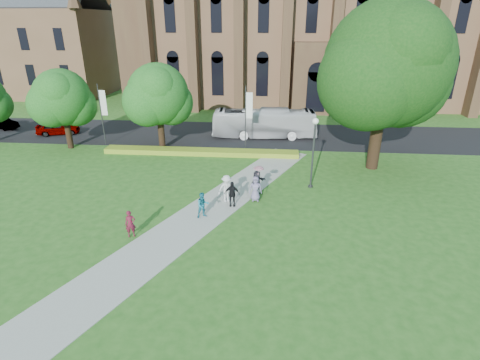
# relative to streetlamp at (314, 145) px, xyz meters

# --- Properties ---
(ground) EXTENTS (160.00, 160.00, 0.00)m
(ground) POSITION_rel_streetlamp_xyz_m (-7.50, -6.50, -3.30)
(ground) COLOR #295A1B
(ground) RESTS_ON ground
(road) EXTENTS (160.00, 10.00, 0.02)m
(road) POSITION_rel_streetlamp_xyz_m (-7.50, 13.50, -3.29)
(road) COLOR black
(road) RESTS_ON ground
(footpath) EXTENTS (15.58, 28.54, 0.04)m
(footpath) POSITION_rel_streetlamp_xyz_m (-7.50, -5.50, -3.28)
(footpath) COLOR #B2B2A8
(footpath) RESTS_ON ground
(flower_hedge) EXTENTS (18.00, 1.40, 0.45)m
(flower_hedge) POSITION_rel_streetlamp_xyz_m (-9.50, 6.70, -3.07)
(flower_hedge) COLOR gold
(flower_hedge) RESTS_ON ground
(cathedral) EXTENTS (52.60, 18.25, 28.00)m
(cathedral) POSITION_rel_streetlamp_xyz_m (2.50, 33.23, 9.69)
(cathedral) COLOR brown
(cathedral) RESTS_ON ground
(building_west) EXTENTS (22.00, 14.00, 18.30)m
(building_west) POSITION_rel_streetlamp_xyz_m (-41.50, 35.50, 5.91)
(building_west) COLOR brown
(building_west) RESTS_ON ground
(streetlamp) EXTENTS (0.44, 0.44, 5.24)m
(streetlamp) POSITION_rel_streetlamp_xyz_m (0.00, 0.00, 0.00)
(streetlamp) COLOR #38383D
(streetlamp) RESTS_ON ground
(large_tree) EXTENTS (9.60, 9.60, 13.20)m
(large_tree) POSITION_rel_streetlamp_xyz_m (5.50, 4.50, 5.07)
(large_tree) COLOR #332114
(large_tree) RESTS_ON ground
(street_tree_0) EXTENTS (5.20, 5.20, 7.50)m
(street_tree_0) POSITION_rel_streetlamp_xyz_m (-22.50, 7.50, 1.58)
(street_tree_0) COLOR #332114
(street_tree_0) RESTS_ON ground
(street_tree_1) EXTENTS (5.60, 5.60, 8.05)m
(street_tree_1) POSITION_rel_streetlamp_xyz_m (-13.50, 8.00, 1.93)
(street_tree_1) COLOR #332114
(street_tree_1) RESTS_ON ground
(banner_pole_0) EXTENTS (0.70, 0.10, 6.00)m
(banner_pole_0) POSITION_rel_streetlamp_xyz_m (-5.39, 8.70, 0.09)
(banner_pole_0) COLOR #38383D
(banner_pole_0) RESTS_ON ground
(banner_pole_1) EXTENTS (0.70, 0.10, 6.00)m
(banner_pole_1) POSITION_rel_streetlamp_xyz_m (-19.39, 8.70, 0.09)
(banner_pole_1) COLOR #38383D
(banner_pole_1) RESTS_ON ground
(tour_coach) EXTENTS (10.97, 3.10, 3.02)m
(tour_coach) POSITION_rel_streetlamp_xyz_m (-3.81, 12.65, -1.76)
(tour_coach) COLOR white
(tour_coach) RESTS_ON road
(car_0) EXTENTS (4.67, 3.05, 1.48)m
(car_0) POSITION_rel_streetlamp_xyz_m (-26.11, 11.83, -2.54)
(car_0) COLOR gray
(car_0) RESTS_ON road
(car_1) EXTENTS (4.25, 2.36, 1.33)m
(car_1) POSITION_rel_streetlamp_xyz_m (-33.82, 13.46, -2.61)
(car_1) COLOR gray
(car_1) RESTS_ON road
(pedestrian_0) EXTENTS (0.69, 0.58, 1.60)m
(pedestrian_0) POSITION_rel_streetlamp_xyz_m (-10.83, -7.90, -2.46)
(pedestrian_0) COLOR maroon
(pedestrian_0) RESTS_ON footpath
(pedestrian_1) EXTENTS (1.01, 0.93, 1.66)m
(pedestrian_1) POSITION_rel_streetlamp_xyz_m (-7.13, -5.29, -2.43)
(pedestrian_1) COLOR #1B728A
(pedestrian_1) RESTS_ON footpath
(pedestrian_2) EXTENTS (1.41, 1.19, 1.90)m
(pedestrian_2) POSITION_rel_streetlamp_xyz_m (-5.93, -2.94, -2.31)
(pedestrian_2) COLOR silver
(pedestrian_2) RESTS_ON footpath
(pedestrian_3) EXTENTS (1.05, 0.52, 1.73)m
(pedestrian_3) POSITION_rel_streetlamp_xyz_m (-5.50, -3.58, -2.39)
(pedestrian_3) COLOR black
(pedestrian_3) RESTS_ON footpath
(pedestrian_4) EXTENTS (0.89, 0.60, 1.77)m
(pedestrian_4) POSITION_rel_streetlamp_xyz_m (-3.98, -2.65, -2.37)
(pedestrian_4) COLOR slate
(pedestrian_4) RESTS_ON footpath
(pedestrian_5) EXTENTS (1.30, 1.70, 1.79)m
(pedestrian_5) POSITION_rel_streetlamp_xyz_m (-3.93, -1.68, -2.36)
(pedestrian_5) COLOR #27262E
(pedestrian_5) RESTS_ON footpath
(parasol) EXTENTS (0.75, 0.75, 0.62)m
(parasol) POSITION_rel_streetlamp_xyz_m (-3.80, -2.55, -1.18)
(parasol) COLOR #E5A2AC
(parasol) RESTS_ON pedestrian_4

